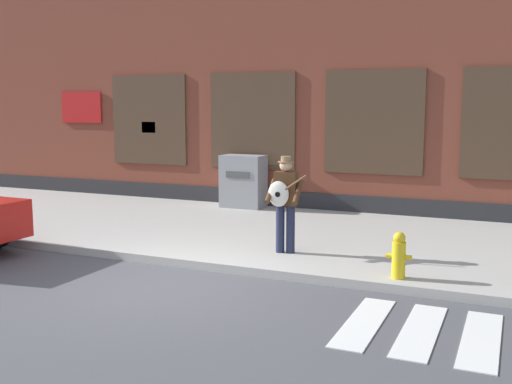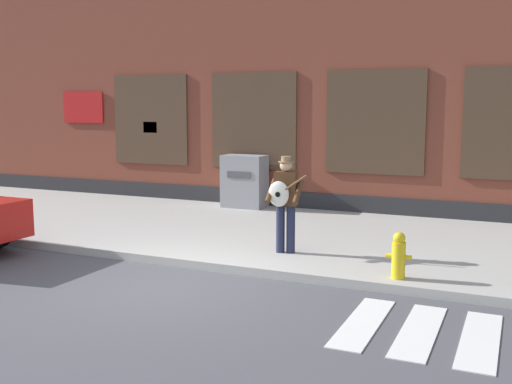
# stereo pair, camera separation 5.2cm
# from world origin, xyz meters

# --- Properties ---
(ground_plane) EXTENTS (160.00, 160.00, 0.00)m
(ground_plane) POSITION_xyz_m (0.00, 0.00, 0.00)
(ground_plane) COLOR #4C4C51
(sidewalk) EXTENTS (28.00, 5.68, 0.14)m
(sidewalk) POSITION_xyz_m (0.00, 3.74, 0.07)
(sidewalk) COLOR #ADAAA3
(sidewalk) RESTS_ON ground
(building_backdrop) EXTENTS (28.00, 4.06, 6.64)m
(building_backdrop) POSITION_xyz_m (-0.00, 8.57, 3.31)
(building_backdrop) COLOR brown
(building_backdrop) RESTS_ON ground
(busker) EXTENTS (0.74, 0.57, 1.68)m
(busker) POSITION_xyz_m (1.08, 2.04, 1.10)
(busker) COLOR #1E233D
(busker) RESTS_ON sidewalk
(utility_box) EXTENTS (1.08, 0.66, 1.32)m
(utility_box) POSITION_xyz_m (-1.62, 6.13, 0.80)
(utility_box) COLOR gray
(utility_box) RESTS_ON sidewalk
(fire_hydrant) EXTENTS (0.38, 0.20, 0.70)m
(fire_hydrant) POSITION_xyz_m (3.19, 1.25, 0.49)
(fire_hydrant) COLOR gold
(fire_hydrant) RESTS_ON sidewalk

